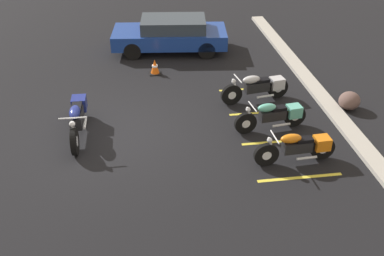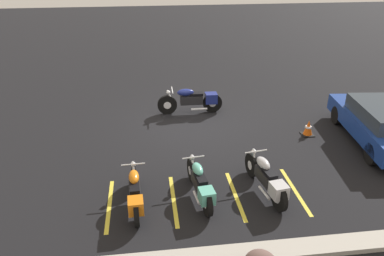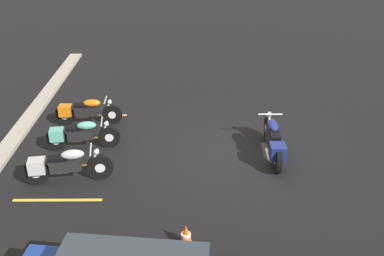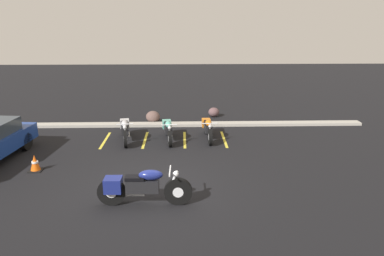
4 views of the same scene
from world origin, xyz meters
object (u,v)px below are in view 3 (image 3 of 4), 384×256
(parked_bike_1, at_px, (78,135))
(traffic_cone, at_px, (186,237))
(parked_bike_0, at_px, (63,165))
(parked_bike_2, at_px, (85,111))
(motorcycle_navy_featured, at_px, (273,141))

(parked_bike_1, height_order, traffic_cone, parked_bike_1)
(parked_bike_0, height_order, parked_bike_2, parked_bike_0)
(motorcycle_navy_featured, xyz_separation_m, parked_bike_1, (0.54, 5.38, -0.07))
(parked_bike_1, xyz_separation_m, parked_bike_2, (1.59, 0.16, 0.00))
(parked_bike_0, height_order, traffic_cone, parked_bike_0)
(motorcycle_navy_featured, xyz_separation_m, parked_bike_0, (-1.15, 5.39, -0.05))
(parked_bike_0, bearing_deg, parked_bike_2, 83.72)
(motorcycle_navy_featured, relative_size, parked_bike_0, 1.11)
(parked_bike_0, relative_size, parked_bike_2, 1.05)
(parked_bike_1, xyz_separation_m, traffic_cone, (-4.10, -3.03, -0.20))
(motorcycle_navy_featured, bearing_deg, parked_bike_0, 102.96)
(parked_bike_0, bearing_deg, motorcycle_navy_featured, 3.24)
(parked_bike_1, height_order, parked_bike_2, same)
(parked_bike_2, xyz_separation_m, traffic_cone, (-5.69, -3.19, -0.20))
(motorcycle_navy_featured, relative_size, parked_bike_1, 1.16)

